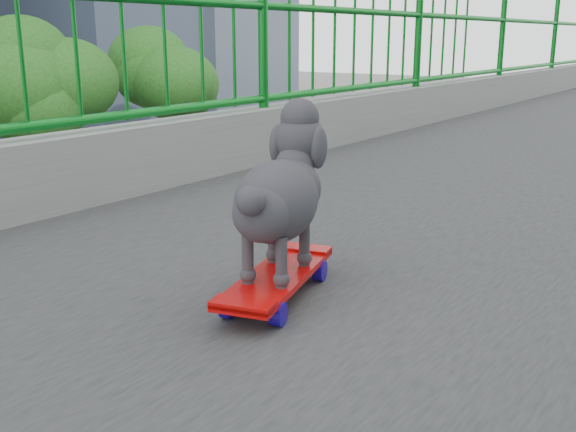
# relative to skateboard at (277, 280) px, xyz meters

# --- Properties ---
(skateboard) EXTENTS (0.29, 0.55, 0.07)m
(skateboard) POSITION_rel_skateboard_xyz_m (0.00, 0.00, 0.00)
(skateboard) COLOR red
(skateboard) RESTS_ON footbridge
(poodle) EXTENTS (0.28, 0.48, 0.41)m
(poodle) POSITION_rel_skateboard_xyz_m (-0.01, 0.03, 0.24)
(poodle) COLOR #2A282D
(poodle) RESTS_ON skateboard
(car_4) EXTENTS (1.57, 3.89, 1.33)m
(car_4) POSITION_rel_skateboard_xyz_m (-18.72, 13.85, -6.39)
(car_4) COLOR #9FA0A4
(car_4) RESTS_ON ground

